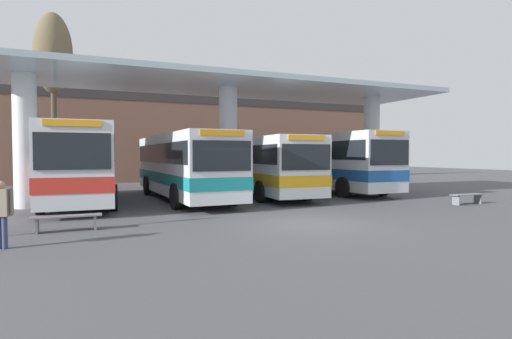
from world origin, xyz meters
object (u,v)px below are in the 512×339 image
transit_bus_left_bay (82,162)px  poplar_tree_behind_left (53,55)px  transit_bus_right_bay (258,164)px  transit_bus_far_right_bay (329,160)px  transit_bus_center_bay (183,164)px  waiting_bench_mid_platform (67,219)px  waiting_bench_near_pillar (467,197)px  pedestrian_waiting (1,208)px

transit_bus_left_bay → poplar_tree_behind_left: (-1.62, 7.40, 6.38)m
transit_bus_right_bay → transit_bus_far_right_bay: transit_bus_far_right_bay is taller
transit_bus_center_bay → poplar_tree_behind_left: 11.92m
waiting_bench_mid_platform → poplar_tree_behind_left: size_ratio=0.17×
transit_bus_right_bay → poplar_tree_behind_left: poplar_tree_behind_left is taller
transit_bus_far_right_bay → waiting_bench_near_pillar: bearing=106.2°
waiting_bench_mid_platform → transit_bus_center_bay: bearing=54.4°
waiting_bench_near_pillar → pedestrian_waiting: pedestrian_waiting is taller
transit_bus_center_bay → waiting_bench_mid_platform: (-4.95, -6.90, -1.43)m
transit_bus_far_right_bay → waiting_bench_mid_platform: (-13.88, -7.55, -1.55)m
transit_bus_left_bay → transit_bus_center_bay: bearing=176.9°
waiting_bench_mid_platform → pedestrian_waiting: size_ratio=1.19×
pedestrian_waiting → poplar_tree_behind_left: (0.01, 16.53, 7.30)m
waiting_bench_mid_platform → transit_bus_left_bay: bearing=87.4°
waiting_bench_mid_platform → transit_bus_right_bay: bearing=39.5°
transit_bus_center_bay → pedestrian_waiting: 10.76m
waiting_bench_near_pillar → waiting_bench_mid_platform: bearing=180.0°
transit_bus_left_bay → poplar_tree_behind_left: 9.90m
transit_bus_far_right_bay → waiting_bench_near_pillar: size_ratio=6.05×
transit_bus_right_bay → transit_bus_center_bay: bearing=12.1°
poplar_tree_behind_left → pedestrian_waiting: bearing=-90.0°
transit_bus_left_bay → poplar_tree_behind_left: poplar_tree_behind_left is taller
transit_bus_far_right_bay → transit_bus_left_bay: bearing=-0.0°
transit_bus_far_right_bay → waiting_bench_mid_platform: 15.88m
transit_bus_left_bay → pedestrian_waiting: bearing=81.9°
transit_bus_center_bay → waiting_bench_mid_platform: bearing=52.1°
transit_bus_right_bay → poplar_tree_behind_left: size_ratio=1.06×
transit_bus_center_bay → waiting_bench_near_pillar: (11.27, -6.90, -1.44)m
waiting_bench_mid_platform → pedestrian_waiting: pedestrian_waiting is taller
transit_bus_right_bay → transit_bus_far_right_bay: size_ratio=1.12×
pedestrian_waiting → poplar_tree_behind_left: bearing=114.9°
transit_bus_left_bay → waiting_bench_mid_platform: (-0.34, -7.32, -1.55)m
poplar_tree_behind_left → waiting_bench_mid_platform: bearing=-85.0°
waiting_bench_mid_platform → waiting_bench_near_pillar: bearing=0.0°
transit_bus_center_bay → poplar_tree_behind_left: poplar_tree_behind_left is taller
transit_bus_right_bay → waiting_bench_mid_platform: transit_bus_right_bay is taller
transit_bus_left_bay → pedestrian_waiting: 9.33m
transit_bus_center_bay → waiting_bench_mid_platform: size_ratio=5.94×
transit_bus_center_bay → poplar_tree_behind_left: (-6.24, 7.81, 6.50)m
waiting_bench_near_pillar → waiting_bench_mid_platform: same height
waiting_bench_near_pillar → poplar_tree_behind_left: 24.21m
transit_bus_center_bay → poplar_tree_behind_left: bearing=-53.6°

